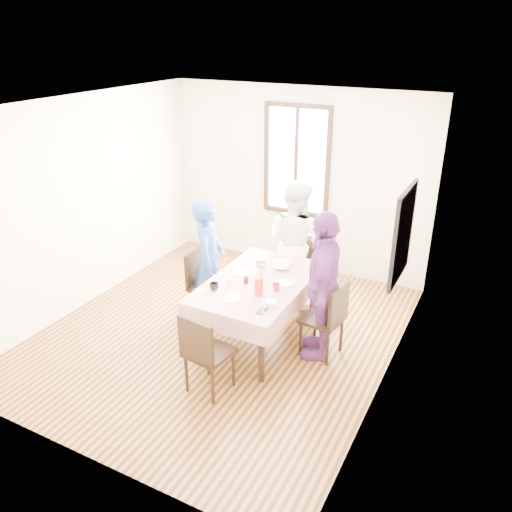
% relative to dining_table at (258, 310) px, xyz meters
% --- Properties ---
extents(ground, '(4.50, 4.50, 0.00)m').
position_rel_dining_table_xyz_m(ground, '(-0.46, -0.11, -0.38)').
color(ground, '#321B0B').
rests_on(ground, ground).
extents(back_wall, '(4.00, 0.00, 4.00)m').
position_rel_dining_table_xyz_m(back_wall, '(-0.46, 2.14, 0.98)').
color(back_wall, beige).
rests_on(back_wall, ground).
extents(right_wall, '(0.00, 4.50, 4.50)m').
position_rel_dining_table_xyz_m(right_wall, '(1.54, -0.11, 0.98)').
color(right_wall, beige).
rests_on(right_wall, ground).
extents(window_frame, '(1.02, 0.06, 1.62)m').
position_rel_dining_table_xyz_m(window_frame, '(-0.46, 2.12, 1.27)').
color(window_frame, black).
rests_on(window_frame, back_wall).
extents(window_pane, '(0.90, 0.02, 1.50)m').
position_rel_dining_table_xyz_m(window_pane, '(-0.46, 2.13, 1.27)').
color(window_pane, white).
rests_on(window_pane, back_wall).
extents(art_poster, '(0.04, 0.76, 0.96)m').
position_rel_dining_table_xyz_m(art_poster, '(1.52, 0.19, 1.18)').
color(art_poster, red).
rests_on(art_poster, right_wall).
extents(dining_table, '(0.94, 1.56, 0.75)m').
position_rel_dining_table_xyz_m(dining_table, '(0.00, 0.00, 0.00)').
color(dining_table, black).
rests_on(dining_table, ground).
extents(tablecloth, '(1.06, 1.68, 0.01)m').
position_rel_dining_table_xyz_m(tablecloth, '(0.00, 0.00, 0.38)').
color(tablecloth, '#5B0107').
rests_on(tablecloth, dining_table).
extents(chair_left, '(0.47, 0.47, 0.91)m').
position_rel_dining_table_xyz_m(chair_left, '(-0.78, 0.15, 0.08)').
color(chair_left, black).
rests_on(chair_left, ground).
extents(chair_right, '(0.47, 0.47, 0.91)m').
position_rel_dining_table_xyz_m(chair_right, '(0.78, 0.05, 0.08)').
color(chair_right, black).
rests_on(chair_right, ground).
extents(chair_far, '(0.44, 0.44, 0.91)m').
position_rel_dining_table_xyz_m(chair_far, '(0.00, 1.07, 0.08)').
color(chair_far, black).
rests_on(chair_far, ground).
extents(chair_near, '(0.47, 0.47, 0.91)m').
position_rel_dining_table_xyz_m(chair_near, '(0.00, -1.07, 0.08)').
color(chair_near, black).
rests_on(chair_near, ground).
extents(person_left, '(0.56, 0.68, 1.59)m').
position_rel_dining_table_xyz_m(person_left, '(-0.76, 0.15, 0.42)').
color(person_left, '#25478B').
rests_on(person_left, ground).
extents(person_far, '(0.96, 0.83, 1.68)m').
position_rel_dining_table_xyz_m(person_far, '(0.00, 1.05, 0.47)').
color(person_far, white).
rests_on(person_far, ground).
extents(person_right, '(0.69, 1.09, 1.72)m').
position_rel_dining_table_xyz_m(person_right, '(0.76, 0.05, 0.49)').
color(person_right, '#652C71').
rests_on(person_right, ground).
extents(mug_black, '(0.13, 0.13, 0.08)m').
position_rel_dining_table_xyz_m(mug_black, '(-0.34, -0.41, 0.43)').
color(mug_black, black).
rests_on(mug_black, tablecloth).
extents(mug_flag, '(0.13, 0.13, 0.08)m').
position_rel_dining_table_xyz_m(mug_flag, '(0.28, -0.11, 0.43)').
color(mug_flag, red).
rests_on(mug_flag, tablecloth).
extents(mug_green, '(0.15, 0.15, 0.08)m').
position_rel_dining_table_xyz_m(mug_green, '(-0.13, 0.33, 0.43)').
color(mug_green, '#0C7226').
rests_on(mug_green, tablecloth).
extents(serving_bowl, '(0.24, 0.24, 0.05)m').
position_rel_dining_table_xyz_m(serving_bowl, '(0.10, 0.42, 0.41)').
color(serving_bowl, white).
rests_on(serving_bowl, tablecloth).
extents(juice_carton, '(0.07, 0.07, 0.22)m').
position_rel_dining_table_xyz_m(juice_carton, '(0.16, -0.30, 0.49)').
color(juice_carton, red).
rests_on(juice_carton, tablecloth).
extents(butter_tub, '(0.10, 0.10, 0.05)m').
position_rel_dining_table_xyz_m(butter_tub, '(0.38, -0.45, 0.41)').
color(butter_tub, white).
rests_on(butter_tub, tablecloth).
extents(jam_jar, '(0.06, 0.06, 0.08)m').
position_rel_dining_table_xyz_m(jam_jar, '(-0.10, -0.11, 0.43)').
color(jam_jar, black).
rests_on(jam_jar, tablecloth).
extents(drinking_glass, '(0.06, 0.06, 0.09)m').
position_rel_dining_table_xyz_m(drinking_glass, '(-0.23, -0.26, 0.43)').
color(drinking_glass, silver).
rests_on(drinking_glass, tablecloth).
extents(smartphone, '(0.07, 0.14, 0.01)m').
position_rel_dining_table_xyz_m(smartphone, '(0.35, -0.59, 0.39)').
color(smartphone, black).
rests_on(smartphone, tablecloth).
extents(flower_vase, '(0.07, 0.07, 0.14)m').
position_rel_dining_table_xyz_m(flower_vase, '(0.02, 0.03, 0.46)').
color(flower_vase, silver).
rests_on(flower_vase, tablecloth).
extents(plate_left, '(0.20, 0.20, 0.01)m').
position_rel_dining_table_xyz_m(plate_left, '(-0.28, 0.09, 0.39)').
color(plate_left, white).
rests_on(plate_left, tablecloth).
extents(plate_right, '(0.20, 0.20, 0.01)m').
position_rel_dining_table_xyz_m(plate_right, '(0.31, 0.10, 0.39)').
color(plate_right, white).
rests_on(plate_right, tablecloth).
extents(plate_far, '(0.20, 0.20, 0.01)m').
position_rel_dining_table_xyz_m(plate_far, '(0.02, 0.61, 0.39)').
color(plate_far, white).
rests_on(plate_far, tablecloth).
extents(plate_near, '(0.20, 0.20, 0.01)m').
position_rel_dining_table_xyz_m(plate_near, '(-0.06, -0.51, 0.39)').
color(plate_near, white).
rests_on(plate_near, tablecloth).
extents(butter_lid, '(0.12, 0.12, 0.01)m').
position_rel_dining_table_xyz_m(butter_lid, '(0.38, -0.45, 0.44)').
color(butter_lid, blue).
rests_on(butter_lid, butter_tub).
extents(flower_bunch, '(0.09, 0.09, 0.10)m').
position_rel_dining_table_xyz_m(flower_bunch, '(0.02, 0.03, 0.58)').
color(flower_bunch, yellow).
rests_on(flower_bunch, flower_vase).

